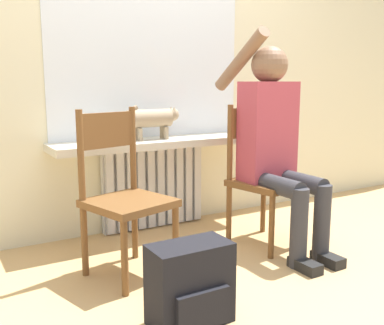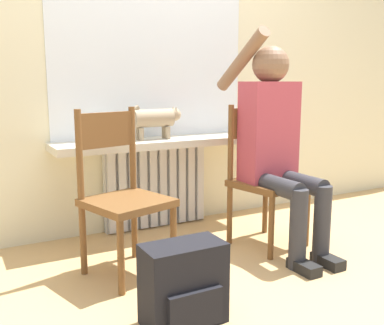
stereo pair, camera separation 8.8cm
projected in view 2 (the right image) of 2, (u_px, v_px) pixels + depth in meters
ground_plane at (248, 288)px, 2.31m from camera, size 12.00×12.00×0.00m
wall_with_window at (150, 38)px, 3.14m from camera, size 7.00×0.06×2.70m
radiator at (156, 186)px, 3.26m from camera, size 0.77×0.08×0.61m
windowsill at (163, 142)px, 3.10m from camera, size 1.50×0.34×0.05m
window_glass at (152, 51)px, 3.13m from camera, size 1.44×0.01×1.20m
chair_left at (122, 193)px, 2.44m from camera, size 0.50×0.50×0.91m
chair_right at (264, 176)px, 2.89m from camera, size 0.47×0.47×0.91m
person at (276, 138)px, 2.76m from camera, size 0.36×0.95×1.37m
cat at (155, 119)px, 3.04m from camera, size 0.49×0.12×0.24m
backpack at (184, 285)px, 1.95m from camera, size 0.36×0.22×0.36m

